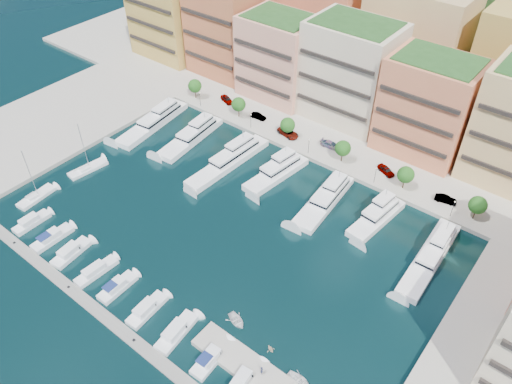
{
  "coord_description": "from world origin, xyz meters",
  "views": [
    {
      "loc": [
        51.1,
        -54.05,
        73.71
      ],
      "look_at": [
        2.6,
        7.32,
        6.0
      ],
      "focal_mm": 35.0,
      "sensor_mm": 36.0,
      "label": 1
    }
  ],
  "objects_px": {
    "tree_2": "(288,125)",
    "sailboat_1": "(88,169)",
    "tree_1": "(239,104)",
    "yacht_3": "(278,171)",
    "car_2": "(288,133)",
    "car_3": "(331,145)",
    "yacht_2": "(231,159)",
    "tender_0": "(237,321)",
    "yacht_5": "(378,215)",
    "car_0": "(227,99)",
    "person_0": "(262,370)",
    "tree_4": "(406,175)",
    "lamppost_0": "(200,97)",
    "sailboat_0": "(36,197)",
    "cruiser_2": "(71,253)",
    "lamppost_3": "(376,173)",
    "cruiser_1": "(52,238)",
    "car_4": "(386,170)",
    "cruiser_4": "(117,287)",
    "tree_0": "(195,86)",
    "tender_2": "(299,381)",
    "lamppost_1": "(251,119)",
    "cruiser_3": "(96,271)",
    "lamppost_2": "(309,144)",
    "cruiser_6": "(176,332)",
    "cruiser_5": "(147,310)",
    "tree_5": "(478,205)",
    "cruiser_0": "(31,222)",
    "tender_1": "(271,349)",
    "yacht_0": "(155,120)",
    "yacht_4": "(326,198)",
    "yacht_1": "(193,135)",
    "yacht_6": "(432,254)",
    "lamppost_4": "(453,206)",
    "tree_3": "(343,148)"
  },
  "relations": [
    {
      "from": "tree_2",
      "to": "sailboat_1",
      "type": "distance_m",
      "value": 49.66
    },
    {
      "from": "tree_1",
      "to": "yacht_3",
      "type": "height_order",
      "value": "tree_1"
    },
    {
      "from": "car_2",
      "to": "car_3",
      "type": "height_order",
      "value": "car_2"
    },
    {
      "from": "yacht_2",
      "to": "tender_0",
      "type": "relative_size",
      "value": 6.26
    },
    {
      "from": "tree_1",
      "to": "yacht_5",
      "type": "bearing_deg",
      "value": -13.81
    },
    {
      "from": "tree_1",
      "to": "car_0",
      "type": "xyz_separation_m",
      "value": [
        -7.45,
        3.75,
        -2.9
      ]
    },
    {
      "from": "person_0",
      "to": "yacht_2",
      "type": "bearing_deg",
      "value": 0.87
    },
    {
      "from": "tree_1",
      "to": "tree_4",
      "type": "xyz_separation_m",
      "value": [
        48.0,
        0.0,
        0.0
      ]
    },
    {
      "from": "lamppost_0",
      "to": "sailboat_0",
      "type": "relative_size",
      "value": 0.32
    },
    {
      "from": "cruiser_2",
      "to": "car_2",
      "type": "bearing_deg",
      "value": 80.2
    },
    {
      "from": "lamppost_3",
      "to": "sailboat_0",
      "type": "xyz_separation_m",
      "value": [
        -56.7,
        -50.44,
        -3.51
      ]
    },
    {
      "from": "cruiser_1",
      "to": "car_4",
      "type": "bearing_deg",
      "value": 54.37
    },
    {
      "from": "tree_1",
      "to": "cruiser_4",
      "type": "relative_size",
      "value": 0.72
    },
    {
      "from": "tree_0",
      "to": "lamppost_3",
      "type": "height_order",
      "value": "tree_0"
    },
    {
      "from": "cruiser_4",
      "to": "tender_2",
      "type": "relative_size",
      "value": 1.8
    },
    {
      "from": "person_0",
      "to": "lamppost_1",
      "type": "bearing_deg",
      "value": -4.4
    },
    {
      "from": "tree_2",
      "to": "car_0",
      "type": "distance_m",
      "value": 23.93
    },
    {
      "from": "lamppost_0",
      "to": "cruiser_3",
      "type": "height_order",
      "value": "lamppost_0"
    },
    {
      "from": "lamppost_2",
      "to": "cruiser_6",
      "type": "xyz_separation_m",
      "value": [
        10.62,
        -55.8,
        -3.28
      ]
    },
    {
      "from": "cruiser_5",
      "to": "person_0",
      "type": "bearing_deg",
      "value": 7.03
    },
    {
      "from": "lamppost_0",
      "to": "yacht_5",
      "type": "relative_size",
      "value": 0.26
    },
    {
      "from": "lamppost_3",
      "to": "tree_0",
      "type": "bearing_deg",
      "value": 177.73
    },
    {
      "from": "lamppost_1",
      "to": "tender_0",
      "type": "relative_size",
      "value": 1.04
    },
    {
      "from": "lamppost_2",
      "to": "tree_5",
      "type": "bearing_deg",
      "value": 3.29
    },
    {
      "from": "cruiser_0",
      "to": "tender_1",
      "type": "relative_size",
      "value": 5.17
    },
    {
      "from": "tree_5",
      "to": "yacht_3",
      "type": "height_order",
      "value": "tree_5"
    },
    {
      "from": "lamppost_1",
      "to": "cruiser_0",
      "type": "height_order",
      "value": "lamppost_1"
    },
    {
      "from": "tree_4",
      "to": "cruiser_4",
      "type": "bearing_deg",
      "value": -116.31
    },
    {
      "from": "lamppost_1",
      "to": "car_0",
      "type": "relative_size",
      "value": 0.85
    },
    {
      "from": "tree_5",
      "to": "sailboat_1",
      "type": "relative_size",
      "value": 0.43
    },
    {
      "from": "car_3",
      "to": "person_0",
      "type": "relative_size",
      "value": 3.03
    },
    {
      "from": "yacht_0",
      "to": "yacht_4",
      "type": "distance_m",
      "value": 52.5
    },
    {
      "from": "tender_1",
      "to": "cruiser_1",
      "type": "bearing_deg",
      "value": 121.3
    },
    {
      "from": "tender_1",
      "to": "tree_1",
      "type": "bearing_deg",
      "value": 66.82
    },
    {
      "from": "cruiser_0",
      "to": "cruiser_1",
      "type": "distance_m",
      "value": 7.31
    },
    {
      "from": "lamppost_1",
      "to": "tree_4",
      "type": "bearing_deg",
      "value": 3.13
    },
    {
      "from": "tree_1",
      "to": "yacht_1",
      "type": "height_order",
      "value": "tree_1"
    },
    {
      "from": "car_2",
      "to": "tree_4",
      "type": "bearing_deg",
      "value": -79.3
    },
    {
      "from": "yacht_5",
      "to": "sailboat_0",
      "type": "xyz_separation_m",
      "value": [
        -62.73,
        -40.93,
        -0.9
      ]
    },
    {
      "from": "yacht_3",
      "to": "tender_0",
      "type": "distance_m",
      "value": 41.59
    },
    {
      "from": "yacht_4",
      "to": "cruiser_1",
      "type": "xyz_separation_m",
      "value": [
        -37.35,
        -44.2,
        -0.52
      ]
    },
    {
      "from": "yacht_6",
      "to": "cruiser_0",
      "type": "relative_size",
      "value": 2.94
    },
    {
      "from": "lamppost_4",
      "to": "yacht_5",
      "type": "distance_m",
      "value": 15.51
    },
    {
      "from": "cruiser_4",
      "to": "car_3",
      "type": "height_order",
      "value": "car_3"
    },
    {
      "from": "cruiser_3",
      "to": "tender_2",
      "type": "relative_size",
      "value": 2.02
    },
    {
      "from": "tree_5",
      "to": "tree_4",
      "type": "bearing_deg",
      "value": 180.0
    },
    {
      "from": "tender_1",
      "to": "car_0",
      "type": "height_order",
      "value": "car_0"
    },
    {
      "from": "yacht_1",
      "to": "cruiser_4",
      "type": "bearing_deg",
      "value": -62.54
    },
    {
      "from": "tree_5",
      "to": "tender_0",
      "type": "height_order",
      "value": "tree_5"
    },
    {
      "from": "tree_3",
      "to": "tender_2",
      "type": "height_order",
      "value": "tree_3"
    }
  ]
}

